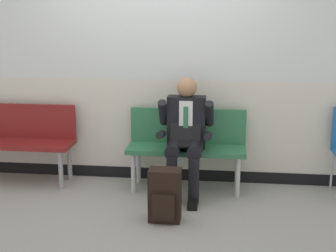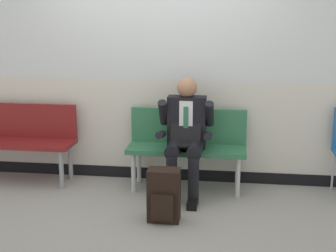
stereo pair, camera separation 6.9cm
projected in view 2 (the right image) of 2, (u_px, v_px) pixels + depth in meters
name	position (u px, v px, depth m)	size (l,w,h in m)	color
ground_plane	(151.00, 196.00, 5.09)	(18.00, 18.00, 0.00)	gray
station_wall	(159.00, 61.00, 5.35)	(5.44, 0.14, 2.73)	silver
bench_with_person	(187.00, 142.00, 5.23)	(1.26, 0.42, 0.86)	#2D6B47
bench_empty	(16.00, 135.00, 5.49)	(1.36, 0.42, 0.87)	maroon
person_seated	(186.00, 134.00, 5.01)	(0.57, 0.70, 1.23)	black
backpack	(164.00, 196.00, 4.44)	(0.29, 0.23, 0.50)	black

